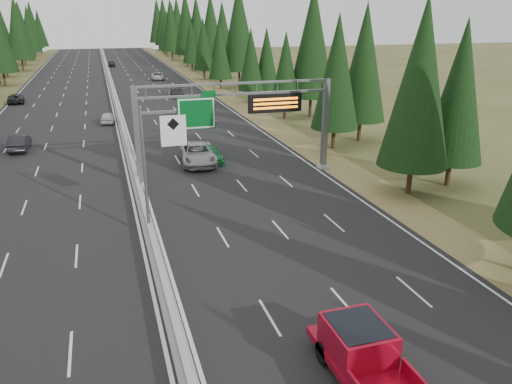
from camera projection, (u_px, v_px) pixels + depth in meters
road at (114, 99)px, 80.22m from camera, size 32.00×260.00×0.08m
shoulder_right at (222, 94)px, 85.19m from camera, size 3.60×260.00×0.06m
median_barrier at (114, 97)px, 80.09m from camera, size 0.70×260.00×0.85m
sign_gantry at (244, 115)px, 40.37m from camera, size 16.75×0.98×7.80m
hov_sign_pole at (154, 163)px, 29.32m from camera, size 2.80×0.50×8.00m
tree_row_right at (244, 36)px, 84.15m from camera, size 11.97×241.95×18.76m
silver_minivan at (198, 154)px, 45.39m from camera, size 3.61×6.77×1.81m
red_pickup at (364, 354)px, 18.28m from camera, size 2.28×6.37×2.08m
car_ahead_green at (211, 154)px, 46.00m from camera, size 1.94×4.33×1.45m
car_ahead_dkred at (189, 111)px, 66.60m from camera, size 1.51×3.95×1.28m
car_ahead_dkgrey at (177, 92)px, 81.88m from camera, size 2.45×5.18×1.46m
car_ahead_white at (158, 76)px, 103.15m from camera, size 2.92×5.54×1.48m
car_ahead_far at (112, 63)px, 129.30m from camera, size 1.98×4.48×1.50m
car_onc_near at (19, 143)px, 49.73m from camera, size 1.76×4.71×1.54m
car_onc_white at (107, 118)px, 62.25m from camera, size 1.96×4.10×1.35m
car_onc_far at (16, 98)px, 76.24m from camera, size 2.76×5.18×1.38m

